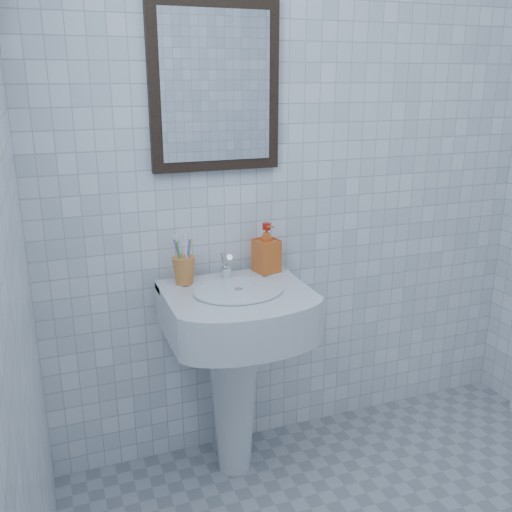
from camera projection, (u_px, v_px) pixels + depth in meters
name	position (u px, v px, depth m)	size (l,w,h in m)	color
wall_back	(303.00, 162.00, 2.35)	(2.20, 0.02, 2.50)	white
wall_left	(0.00, 296.00, 0.91)	(0.02, 2.40, 2.50)	white
washbasin	(235.00, 350.00, 2.24)	(0.54, 0.40, 0.83)	white
faucet	(226.00, 268.00, 2.24)	(0.04, 0.10, 0.11)	silver
toothbrush_cup	(184.00, 270.00, 2.18)	(0.09, 0.09, 0.10)	orange
soap_dispenser	(266.00, 248.00, 2.30)	(0.09, 0.09, 0.20)	#E65216
wall_mirror	(215.00, 87.00, 2.12)	(0.50, 0.04, 0.62)	black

